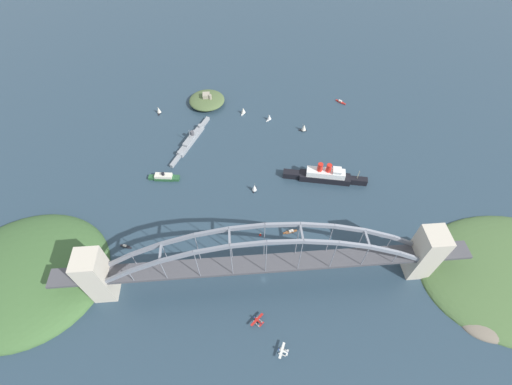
% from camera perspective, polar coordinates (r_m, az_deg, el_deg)
% --- Properties ---
extents(ground_plane, '(1400.00, 1400.00, 0.00)m').
position_cam_1_polar(ground_plane, '(273.69, 1.32, -14.22)').
color(ground_plane, '#283D4C').
extents(harbor_arch_bridge, '(300.62, 18.42, 68.05)m').
position_cam_1_polar(harbor_arch_bridge, '(249.09, 1.44, -11.61)').
color(harbor_arch_bridge, beige).
rests_on(harbor_arch_bridge, ground).
extents(headland_west_shore, '(126.64, 116.39, 29.01)m').
position_cam_1_polar(headland_west_shore, '(327.83, -34.16, -11.76)').
color(headland_west_shore, '#3D6033').
rests_on(headland_west_shore, ground).
extents(ocean_liner, '(78.98, 22.93, 21.03)m').
position_cam_1_polar(ocean_liner, '(331.10, 11.35, 2.78)').
color(ocean_liner, black).
rests_on(ocean_liner, ground).
extents(naval_cruiser, '(38.64, 73.44, 16.34)m').
position_cam_1_polar(naval_cruiser, '(370.85, -10.74, 8.62)').
color(naval_cruiser, gray).
rests_on(naval_cruiser, ground).
extents(harbor_ferry_steamer, '(29.95, 9.36, 8.15)m').
position_cam_1_polar(harbor_ferry_steamer, '(339.78, -15.03, 2.50)').
color(harbor_ferry_steamer, '#23512D').
rests_on(harbor_ferry_steamer, ground).
extents(fort_island_mid_harbor, '(41.27, 40.91, 13.95)m').
position_cam_1_polar(fort_island_mid_harbor, '(418.26, -8.17, 14.97)').
color(fort_island_mid_harbor, '#4C6038').
rests_on(fort_island_mid_harbor, ground).
extents(seaplane_taxiing_near_bridge, '(7.82, 10.61, 5.13)m').
position_cam_1_polar(seaplane_taxiing_near_bridge, '(254.70, 4.47, -24.81)').
color(seaplane_taxiing_near_bridge, '#B7B7B2').
rests_on(seaplane_taxiing_near_bridge, ground).
extents(seaplane_second_in_formation, '(10.00, 9.82, 4.66)m').
position_cam_1_polar(seaplane_second_in_formation, '(260.06, 0.30, -20.57)').
color(seaplane_second_in_formation, '#B7B7B2').
rests_on(seaplane_second_in_formation, ground).
extents(small_boat_0, '(12.56, 3.82, 2.32)m').
position_cam_1_polar(small_boat_0, '(294.81, 5.75, -6.47)').
color(small_boat_0, brown).
rests_on(small_boat_0, ground).
extents(small_boat_1, '(6.47, 8.15, 8.40)m').
position_cam_1_polar(small_boat_1, '(399.84, -2.12, 13.44)').
color(small_boat_1, silver).
rests_on(small_boat_1, ground).
extents(small_boat_2, '(5.02, 8.08, 9.11)m').
position_cam_1_polar(small_boat_2, '(414.95, -15.87, 13.04)').
color(small_boat_2, black).
rests_on(small_boat_2, ground).
extents(small_boat_3, '(6.94, 6.57, 8.23)m').
position_cam_1_polar(small_boat_3, '(391.07, 2.22, 12.41)').
color(small_boat_3, silver).
rests_on(small_boat_3, ground).
extents(small_boat_4, '(9.71, 4.64, 2.43)m').
position_cam_1_polar(small_boat_4, '(305.40, -20.85, -8.37)').
color(small_boat_4, black).
rests_on(small_boat_4, ground).
extents(small_boat_5, '(5.66, 7.72, 9.13)m').
position_cam_1_polar(small_boat_5, '(317.30, -0.27, 0.80)').
color(small_boat_5, black).
rests_on(small_boat_5, ground).
extents(small_boat_6, '(8.79, 5.61, 9.97)m').
position_cam_1_polar(small_boat_6, '(379.72, 7.97, 10.66)').
color(small_boat_6, black).
rests_on(small_boat_6, ground).
extents(small_boat_7, '(10.23, 10.30, 2.61)m').
position_cam_1_polar(small_boat_7, '(429.51, 13.87, 14.43)').
color(small_boat_7, '#B2231E').
rests_on(small_boat_7, ground).
extents(channel_marker_buoy, '(2.20, 2.20, 2.75)m').
position_cam_1_polar(channel_marker_buoy, '(291.56, 0.72, -6.96)').
color(channel_marker_buoy, red).
rests_on(channel_marker_buoy, ground).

